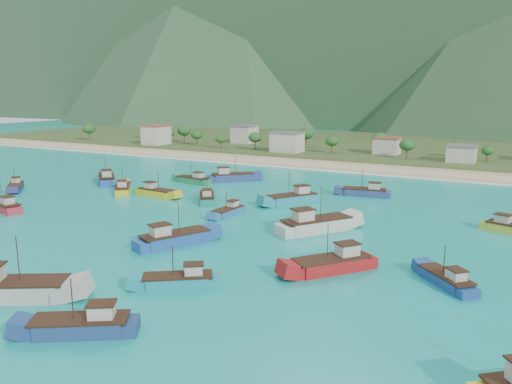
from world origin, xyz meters
The scene contains 24 objects.
ground centered at (0.00, 0.00, 0.00)m, with size 600.00×600.00×0.00m, color #0D937E.
beach centered at (0.00, 79.00, 0.00)m, with size 400.00×18.00×1.20m, color beige.
land centered at (0.00, 140.00, 0.00)m, with size 400.00×110.00×2.40m, color #385123.
surf_line centered at (0.00, 69.50, 0.00)m, with size 400.00×2.50×0.08m, color white.
village centered at (2.94, 100.91, 4.84)m, with size 211.71×33.37×7.55m.
vegetation centered at (0.61, 103.74, 5.09)m, with size 274.21×25.79×8.98m.
boat_1 centered at (0.73, 24.06, 0.92)m, with size 9.65×12.20×7.20m.
boat_3 centered at (13.10, 6.10, 1.08)m, with size 11.04×13.63×8.10m.
boat_4 centered at (-24.82, 41.07, 0.93)m, with size 11.54×10.99×7.27m.
boat_5 centered at (-31.91, 33.46, 0.70)m, with size 10.51×4.42×6.02m.
boat_7 centered at (-47.17, -9.58, 0.74)m, with size 11.03×5.64×6.25m.
boat_10 centered at (7.77, -24.59, 0.63)m, with size 9.35×7.79×5.61m.
boat_11 centered at (12.05, 39.09, 0.76)m, with size 11.13×4.81×6.37m.
boat_12 centered at (-3.23, -11.58, 0.90)m, with size 8.43×12.44×7.14m.
boat_14 centered at (-39.44, 15.67, 0.75)m, with size 9.28×10.18×6.30m.
boat_17 centered at (-6.85, -36.81, 1.05)m, with size 13.55×10.32×7.93m.
boat_18 centered at (36.33, -8.54, 0.58)m, with size 8.21×8.31×5.33m.
boat_21 centered at (-51.91, 22.90, 0.94)m, with size 11.62×11.10×7.34m.
boat_23 centered at (-64.34, 5.46, 0.63)m, with size 8.94×8.49×5.63m.
boat_24 centered at (-6.03, 9.00, 0.53)m, with size 3.05×8.76×5.10m.
boat_25 centered at (-16.52, 17.08, 0.69)m, with size 8.21×9.99×5.96m.
boat_26 centered at (6.84, -38.92, 0.73)m, with size 10.49×8.28×6.20m.
boat_27 centered at (22.34, -10.49, 0.88)m, with size 10.06×11.43×6.98m.
boat_28 centered at (-29.72, 16.08, 0.72)m, with size 10.57×3.99×6.11m.
Camera 1 is at (43.53, -70.51, 23.45)m, focal length 35.00 mm.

